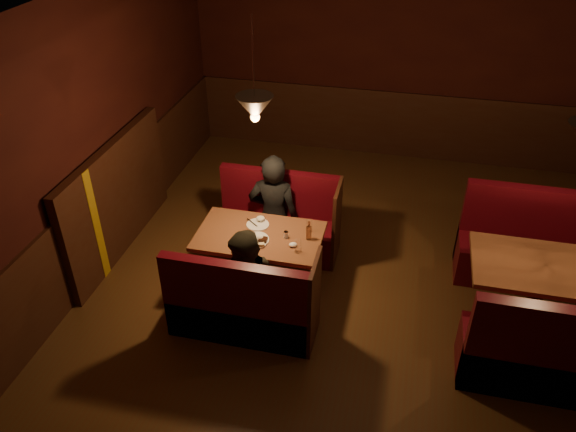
% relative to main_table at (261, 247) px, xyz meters
% --- Properties ---
extents(room, '(6.02, 7.02, 2.92)m').
position_rel_main_table_xyz_m(room, '(0.87, -0.00, 0.53)').
color(room, '#52361A').
rests_on(room, ground).
extents(main_table, '(1.27, 0.77, 0.89)m').
position_rel_main_table_xyz_m(main_table, '(0.00, 0.00, 0.00)').
color(main_table, brown).
rests_on(main_table, ground).
extents(main_bench_far, '(1.40, 0.50, 0.95)m').
position_rel_main_table_xyz_m(main_bench_far, '(0.01, 0.72, -0.22)').
color(main_bench_far, '#400710').
rests_on(main_bench_far, ground).
extents(main_bench_near, '(1.40, 0.50, 0.95)m').
position_rel_main_table_xyz_m(main_bench_near, '(0.01, -0.72, -0.22)').
color(main_bench_near, '#400710').
rests_on(main_bench_near, ground).
extents(second_table, '(1.31, 0.84, 0.74)m').
position_rel_main_table_xyz_m(second_table, '(2.72, 0.03, 0.02)').
color(second_table, brown).
rests_on(second_table, ground).
extents(second_bench_far, '(1.45, 0.54, 1.04)m').
position_rel_main_table_xyz_m(second_bench_far, '(2.75, 0.82, -0.19)').
color(second_bench_far, '#400710').
rests_on(second_bench_far, ground).
extents(second_bench_near, '(1.45, 0.54, 1.04)m').
position_rel_main_table_xyz_m(second_bench_near, '(2.75, -0.75, -0.19)').
color(second_bench_near, '#400710').
rests_on(second_bench_near, ground).
extents(diner_a, '(0.59, 0.41, 1.57)m').
position_rel_main_table_xyz_m(diner_a, '(-0.04, 0.70, 0.26)').
color(diner_a, black).
rests_on(diner_a, ground).
extents(diner_b, '(0.70, 0.55, 1.42)m').
position_rel_main_table_xyz_m(diner_b, '(0.04, -0.57, 0.18)').
color(diner_b, black).
rests_on(diner_b, ground).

